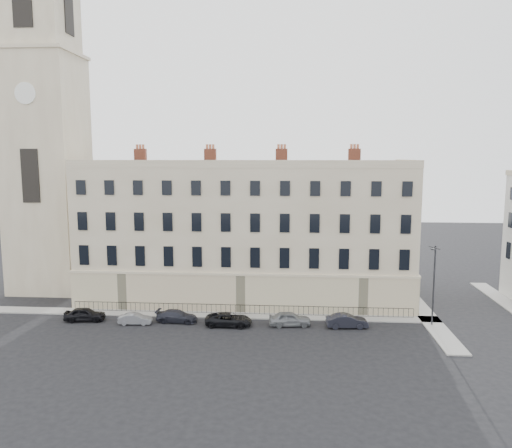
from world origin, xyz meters
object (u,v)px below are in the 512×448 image
object	(u,v)px
car_f	(347,321)
streetlamp	(434,282)
car_a	(85,314)
car_b	(135,319)
car_c	(177,316)
car_d	(229,319)
car_e	(290,319)

from	to	relation	value
car_f	streetlamp	bearing A→B (deg)	-87.66
car_a	car_b	world-z (taller)	car_a
car_c	car_d	xyz separation A→B (m)	(5.23, -0.73, 0.03)
car_a	car_e	distance (m)	20.25
car_b	car_d	xyz separation A→B (m)	(9.12, 0.19, 0.09)
car_a	car_e	world-z (taller)	car_e
car_e	car_a	bearing A→B (deg)	83.73
car_c	car_f	size ratio (longest dim) A/B	1.03
car_d	car_e	size ratio (longest dim) A/B	1.11
car_a	streetlamp	distance (m)	34.06
car_a	car_c	distance (m)	9.17
car_a	streetlamp	world-z (taller)	streetlamp
car_a	streetlamp	xyz separation A→B (m)	(33.85, 0.95, 3.68)
car_c	car_e	xyz separation A→B (m)	(11.09, -0.30, 0.10)
car_a	car_b	xyz separation A→B (m)	(5.27, -0.59, -0.14)
streetlamp	car_c	bearing A→B (deg)	157.12
car_d	car_f	size ratio (longest dim) A/B	1.14
car_a	car_c	bearing A→B (deg)	-94.66
car_c	streetlamp	size ratio (longest dim) A/B	0.52
car_a	car_e	bearing A→B (deg)	-96.66
car_a	car_f	size ratio (longest dim) A/B	1.00
car_b	streetlamp	distance (m)	28.87
car_b	streetlamp	bearing A→B (deg)	-90.34
car_b	streetlamp	world-z (taller)	streetlamp
car_e	car_f	size ratio (longest dim) A/B	1.02
car_a	car_d	bearing A→B (deg)	-98.33
car_b	car_f	world-z (taller)	car_f
car_f	streetlamp	distance (m)	9.04
car_f	car_b	bearing A→B (deg)	86.53
car_b	car_d	distance (m)	9.12
car_e	streetlamp	world-z (taller)	streetlamp
car_d	car_e	world-z (taller)	car_e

